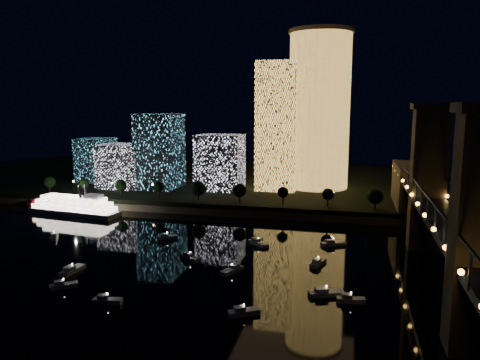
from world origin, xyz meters
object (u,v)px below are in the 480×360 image
object	(u,v)px
tower_cylindrical	(319,110)
tower_rectangular	(278,126)
truss_bridge	(454,241)
riverboat	(70,206)

from	to	relation	value
tower_cylindrical	tower_rectangular	world-z (taller)	tower_cylindrical
tower_cylindrical	truss_bridge	bearing A→B (deg)	-71.98
tower_rectangular	truss_bridge	xyz separation A→B (m)	(63.75, -122.61, -21.91)
tower_cylindrical	tower_rectangular	distance (m)	24.45
tower_cylindrical	tower_rectangular	xyz separation A→B (m)	(-20.47, -10.43, -8.38)
tower_rectangular	truss_bridge	world-z (taller)	tower_rectangular
truss_bridge	riverboat	xyz separation A→B (m)	(-149.78, 63.69, -12.56)
truss_bridge	riverboat	size ratio (longest dim) A/B	5.48
tower_cylindrical	riverboat	world-z (taller)	tower_cylindrical
tower_rectangular	riverboat	xyz separation A→B (m)	(-86.04, -58.92, -34.47)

